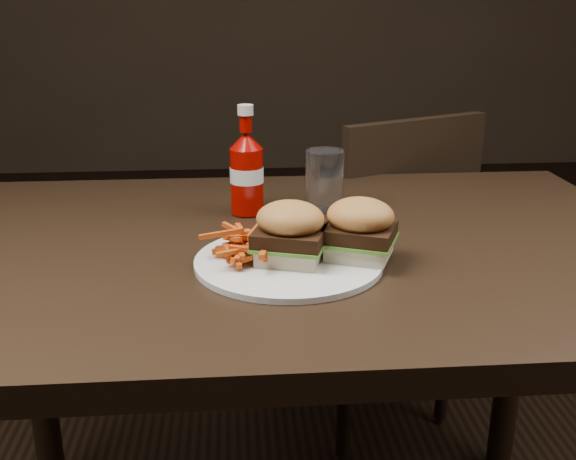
{
  "coord_description": "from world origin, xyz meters",
  "views": [
    {
      "loc": [
        -0.09,
        -1.0,
        1.12
      ],
      "look_at": [
        -0.02,
        -0.09,
        0.8
      ],
      "focal_mm": 42.0,
      "sensor_mm": 36.0,
      "label": 1
    }
  ],
  "objects": [
    {
      "name": "chair_far",
      "position": [
        0.24,
        0.62,
        0.43
      ],
      "size": [
        0.53,
        0.53,
        0.04
      ],
      "primitive_type": "cube",
      "rotation": [
        0.0,
        0.0,
        3.57
      ],
      "color": "black",
      "rests_on": "ground"
    },
    {
      "name": "sandwich_half_a",
      "position": [
        -0.02,
        -0.11,
        0.77
      ],
      "size": [
        0.11,
        0.1,
        0.02
      ],
      "primitive_type": "cube",
      "rotation": [
        0.0,
        0.0,
        -0.31
      ],
      "color": "beige",
      "rests_on": "plate"
    },
    {
      "name": "tumbler",
      "position": [
        0.07,
        0.16,
        0.81
      ],
      "size": [
        0.08,
        0.08,
        0.11
      ],
      "primitive_type": "cylinder",
      "rotation": [
        0.0,
        0.0,
        -0.19
      ],
      "color": "white",
      "rests_on": "dining_table"
    },
    {
      "name": "plate",
      "position": [
        -0.02,
        -0.1,
        0.76
      ],
      "size": [
        0.27,
        0.27,
        0.01
      ],
      "primitive_type": "cylinder",
      "color": "white",
      "rests_on": "dining_table"
    },
    {
      "name": "dining_table",
      "position": [
        0.0,
        0.0,
        0.73
      ],
      "size": [
        1.2,
        0.8,
        0.04
      ],
      "primitive_type": "cube",
      "color": "black",
      "rests_on": "ground"
    },
    {
      "name": "fries_pile",
      "position": [
        -0.07,
        -0.1,
        0.78
      ],
      "size": [
        0.11,
        0.11,
        0.04
      ],
      "primitive_type": null,
      "rotation": [
        0.0,
        0.0,
        -0.16
      ],
      "color": "orange",
      "rests_on": "plate"
    },
    {
      "name": "sandwich_half_b",
      "position": [
        0.08,
        -0.1,
        0.77
      ],
      "size": [
        0.11,
        0.11,
        0.02
      ],
      "primitive_type": "cube",
      "rotation": [
        0.0,
        0.0,
        -0.39
      ],
      "color": "beige",
      "rests_on": "plate"
    },
    {
      "name": "ketchup_bottle",
      "position": [
        -0.07,
        0.14,
        0.81
      ],
      "size": [
        0.06,
        0.06,
        0.12
      ],
      "primitive_type": "cylinder",
      "rotation": [
        0.0,
        0.0,
        -0.09
      ],
      "color": "#980602",
      "rests_on": "dining_table"
    }
  ]
}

